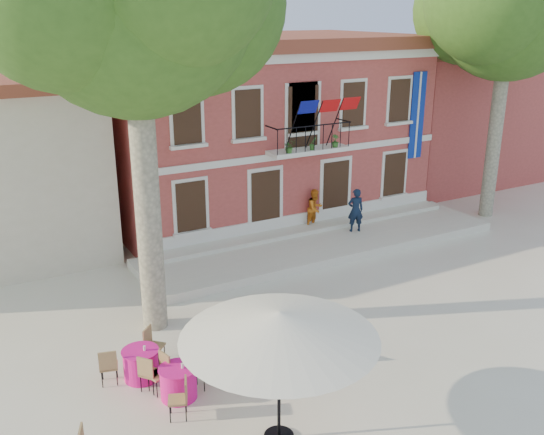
{
  "coord_description": "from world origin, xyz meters",
  "views": [
    {
      "loc": [
        -9.93,
        -13.28,
        8.49
      ],
      "look_at": [
        -0.68,
        3.5,
        1.9
      ],
      "focal_mm": 40.0,
      "sensor_mm": 36.0,
      "label": 1
    }
  ],
  "objects_px": {
    "patio_umbrella": "(279,325)",
    "cafe_table_3": "(141,363)",
    "pedestrian_orange": "(315,209)",
    "cafe_table_0": "(178,381)",
    "cafe_table_1": "(269,345)",
    "pedestrian_navy": "(356,210)",
    "plane_tree_east": "(510,6)"
  },
  "relations": [
    {
      "from": "patio_umbrella",
      "to": "cafe_table_3",
      "type": "relative_size",
      "value": 2.2
    },
    {
      "from": "pedestrian_orange",
      "to": "cafe_table_0",
      "type": "bearing_deg",
      "value": -155.1
    },
    {
      "from": "patio_umbrella",
      "to": "cafe_table_0",
      "type": "xyz_separation_m",
      "value": [
        -1.32,
        2.36,
        -2.23
      ]
    },
    {
      "from": "pedestrian_orange",
      "to": "cafe_table_1",
      "type": "relative_size",
      "value": 0.84
    },
    {
      "from": "patio_umbrella",
      "to": "cafe_table_1",
      "type": "height_order",
      "value": "patio_umbrella"
    },
    {
      "from": "cafe_table_3",
      "to": "pedestrian_navy",
      "type": "bearing_deg",
      "value": 27.29
    },
    {
      "from": "plane_tree_east",
      "to": "patio_umbrella",
      "type": "distance_m",
      "value": 18.24
    },
    {
      "from": "plane_tree_east",
      "to": "cafe_table_3",
      "type": "bearing_deg",
      "value": -164.09
    },
    {
      "from": "pedestrian_navy",
      "to": "cafe_table_0",
      "type": "bearing_deg",
      "value": 52.05
    },
    {
      "from": "patio_umbrella",
      "to": "pedestrian_navy",
      "type": "height_order",
      "value": "patio_umbrella"
    },
    {
      "from": "pedestrian_orange",
      "to": "cafe_table_0",
      "type": "relative_size",
      "value": 0.85
    },
    {
      "from": "pedestrian_orange",
      "to": "cafe_table_1",
      "type": "xyz_separation_m",
      "value": [
        -5.97,
        -7.13,
        -0.66
      ]
    },
    {
      "from": "plane_tree_east",
      "to": "cafe_table_0",
      "type": "bearing_deg",
      "value": -159.98
    },
    {
      "from": "plane_tree_east",
      "to": "cafe_table_3",
      "type": "relative_size",
      "value": 6.45
    },
    {
      "from": "patio_umbrella",
      "to": "pedestrian_navy",
      "type": "bearing_deg",
      "value": 46.38
    },
    {
      "from": "pedestrian_navy",
      "to": "cafe_table_0",
      "type": "distance_m",
      "value": 11.64
    },
    {
      "from": "cafe_table_1",
      "to": "cafe_table_3",
      "type": "height_order",
      "value": "same"
    },
    {
      "from": "pedestrian_navy",
      "to": "cafe_table_1",
      "type": "distance_m",
      "value": 9.36
    },
    {
      "from": "patio_umbrella",
      "to": "cafe_table_3",
      "type": "xyz_separation_m",
      "value": [
        -1.84,
        3.51,
        -2.23
      ]
    },
    {
      "from": "pedestrian_navy",
      "to": "cafe_table_1",
      "type": "relative_size",
      "value": 0.92
    },
    {
      "from": "cafe_table_1",
      "to": "pedestrian_orange",
      "type": "bearing_deg",
      "value": 50.1
    },
    {
      "from": "plane_tree_east",
      "to": "pedestrian_navy",
      "type": "distance_m",
      "value": 10.07
    },
    {
      "from": "cafe_table_0",
      "to": "cafe_table_1",
      "type": "relative_size",
      "value": 0.99
    },
    {
      "from": "plane_tree_east",
      "to": "patio_umbrella",
      "type": "bearing_deg",
      "value": -151.08
    },
    {
      "from": "pedestrian_orange",
      "to": "cafe_table_3",
      "type": "xyz_separation_m",
      "value": [
        -9.06,
        -6.36,
        -0.66
      ]
    },
    {
      "from": "patio_umbrella",
      "to": "cafe_table_0",
      "type": "distance_m",
      "value": 3.5
    },
    {
      "from": "plane_tree_east",
      "to": "pedestrian_orange",
      "type": "distance_m",
      "value": 11.02
    },
    {
      "from": "pedestrian_navy",
      "to": "cafe_table_0",
      "type": "relative_size",
      "value": 0.93
    },
    {
      "from": "patio_umbrella",
      "to": "cafe_table_1",
      "type": "relative_size",
      "value": 2.13
    },
    {
      "from": "pedestrian_orange",
      "to": "cafe_table_3",
      "type": "height_order",
      "value": "pedestrian_orange"
    },
    {
      "from": "cafe_table_1",
      "to": "cafe_table_3",
      "type": "distance_m",
      "value": 3.19
    },
    {
      "from": "cafe_table_0",
      "to": "cafe_table_3",
      "type": "distance_m",
      "value": 1.27
    }
  ]
}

